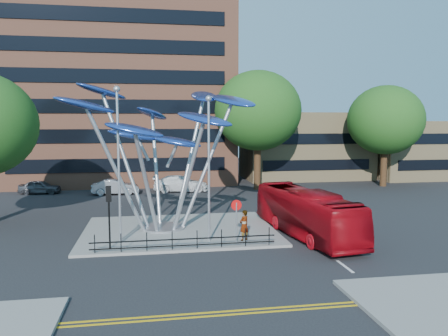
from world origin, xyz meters
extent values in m
plane|color=black|center=(0.00, 0.00, 0.00)|extent=(120.00, 120.00, 0.00)
cube|color=slate|center=(-1.00, 6.00, 0.07)|extent=(12.00, 9.00, 0.15)
cube|color=gold|center=(0.00, -6.00, 0.01)|extent=(40.00, 0.12, 0.01)
cube|color=gold|center=(0.00, -6.30, 0.01)|extent=(40.00, 0.12, 0.01)
cube|color=#995B42|center=(-6.00, 32.00, 15.00)|extent=(25.00, 15.00, 30.00)
cube|color=tan|center=(16.00, 30.00, 4.00)|extent=(15.00, 8.00, 8.00)
cube|color=tan|center=(30.00, 28.00, 3.50)|extent=(12.00, 8.00, 7.00)
cylinder|color=black|center=(8.00, 22.00, 2.86)|extent=(0.70, 0.70, 5.72)
ellipsoid|color=#1D4614|center=(8.00, 22.00, 8.06)|extent=(8.80, 8.80, 8.10)
cylinder|color=black|center=(22.00, 22.00, 2.53)|extent=(0.70, 0.70, 5.06)
ellipsoid|color=#1D4614|center=(22.00, 22.00, 7.13)|extent=(8.00, 8.00, 7.36)
cylinder|color=#9EA0A5|center=(-2.00, 6.50, 0.21)|extent=(2.80, 2.80, 0.12)
cylinder|color=#9EA0A5|center=(-3.20, 5.90, 4.05)|extent=(0.24, 0.24, 7.80)
ellipsoid|color=#294FB5|center=(-6.40, 4.90, 7.95)|extent=(3.92, 2.95, 1.39)
cylinder|color=#9EA0A5|center=(-2.40, 5.50, 3.35)|extent=(0.24, 0.24, 6.40)
ellipsoid|color=#294FB5|center=(-3.60, 3.30, 6.55)|extent=(3.47, 1.78, 1.31)
cylinder|color=#9EA0A5|center=(-1.40, 5.70, 3.65)|extent=(0.24, 0.24, 7.00)
ellipsoid|color=#294FB5|center=(0.40, 4.10, 7.15)|extent=(3.81, 3.11, 1.36)
cylinder|color=#9EA0A5|center=(-0.80, 6.50, 4.25)|extent=(0.24, 0.24, 8.20)
ellipsoid|color=#294FB5|center=(2.60, 6.90, 8.35)|extent=(3.52, 4.06, 1.44)
cylinder|color=#9EA0A5|center=(-1.20, 7.40, 4.45)|extent=(0.24, 0.24, 8.60)
ellipsoid|color=#294FB5|center=(1.00, 9.40, 8.75)|extent=(2.21, 3.79, 1.39)
cylinder|color=#9EA0A5|center=(-2.20, 7.50, 3.85)|extent=(0.24, 0.24, 7.40)
ellipsoid|color=#294FB5|center=(-2.60, 10.10, 7.55)|extent=(3.02, 3.71, 1.34)
cylinder|color=#9EA0A5|center=(-3.00, 6.90, 4.55)|extent=(0.24, 0.24, 8.80)
ellipsoid|color=#294FB5|center=(-5.80, 8.30, 8.95)|extent=(3.88, 3.60, 1.42)
ellipsoid|color=#294FB5|center=(-3.80, 6.70, 6.15)|extent=(3.40, 1.96, 1.13)
ellipsoid|color=#294FB5|center=(-1.10, 6.10, 5.75)|extent=(3.39, 2.16, 1.11)
cylinder|color=#9EA0A5|center=(-4.50, 3.50, 4.40)|extent=(0.14, 0.14, 8.50)
sphere|color=#9EA0A5|center=(-4.50, 3.50, 8.77)|extent=(0.36, 0.36, 0.36)
cylinder|color=#9EA0A5|center=(0.50, 3.00, 4.15)|extent=(0.14, 0.14, 8.00)
sphere|color=#9EA0A5|center=(0.50, 3.00, 8.27)|extent=(0.36, 0.36, 0.36)
cylinder|color=black|center=(-5.00, 2.50, 1.75)|extent=(0.10, 0.10, 3.20)
cube|color=black|center=(-5.00, 2.50, 3.15)|extent=(0.28, 0.18, 0.85)
sphere|color=#FF0C0C|center=(-5.00, 2.50, 3.43)|extent=(0.18, 0.18, 0.18)
cylinder|color=#9EA0A5|center=(2.00, 2.50, 1.30)|extent=(0.08, 0.08, 2.30)
cylinder|color=red|center=(2.00, 2.53, 2.30)|extent=(0.60, 0.04, 0.60)
cube|color=white|center=(2.00, 2.55, 2.30)|extent=(0.42, 0.03, 0.10)
cylinder|color=black|center=(-5.70, 1.70, 0.65)|extent=(0.05, 0.05, 1.00)
cylinder|color=black|center=(-4.36, 1.70, 0.65)|extent=(0.05, 0.05, 1.00)
cylinder|color=black|center=(-3.01, 1.70, 0.65)|extent=(0.05, 0.05, 1.00)
cylinder|color=black|center=(-1.67, 1.70, 0.65)|extent=(0.05, 0.05, 1.00)
cylinder|color=black|center=(-0.33, 1.70, 0.65)|extent=(0.05, 0.05, 1.00)
cylinder|color=black|center=(1.01, 1.70, 0.65)|extent=(0.05, 0.05, 1.00)
cylinder|color=black|center=(2.36, 1.70, 0.65)|extent=(0.05, 0.05, 1.00)
cylinder|color=black|center=(3.70, 1.70, 0.65)|extent=(0.05, 0.05, 1.00)
cube|color=black|center=(-1.00, 1.70, 0.70)|extent=(10.00, 0.06, 0.06)
cube|color=black|center=(-1.00, 1.70, 0.35)|extent=(10.00, 0.06, 0.06)
imported|color=maroon|center=(6.60, 3.79, 1.43)|extent=(3.77, 10.50, 2.86)
imported|color=gray|center=(2.53, 2.88, 1.04)|extent=(0.78, 0.72, 1.78)
imported|color=#43454B|center=(-13.41, 22.84, 0.66)|extent=(4.01, 1.90, 1.32)
imported|color=#A3A5AB|center=(-6.16, 21.23, 0.73)|extent=(4.45, 1.64, 1.46)
imported|color=white|center=(0.16, 22.01, 0.79)|extent=(5.60, 2.54, 1.59)
camera|label=1|loc=(-2.68, -21.30, 7.05)|focal=35.00mm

